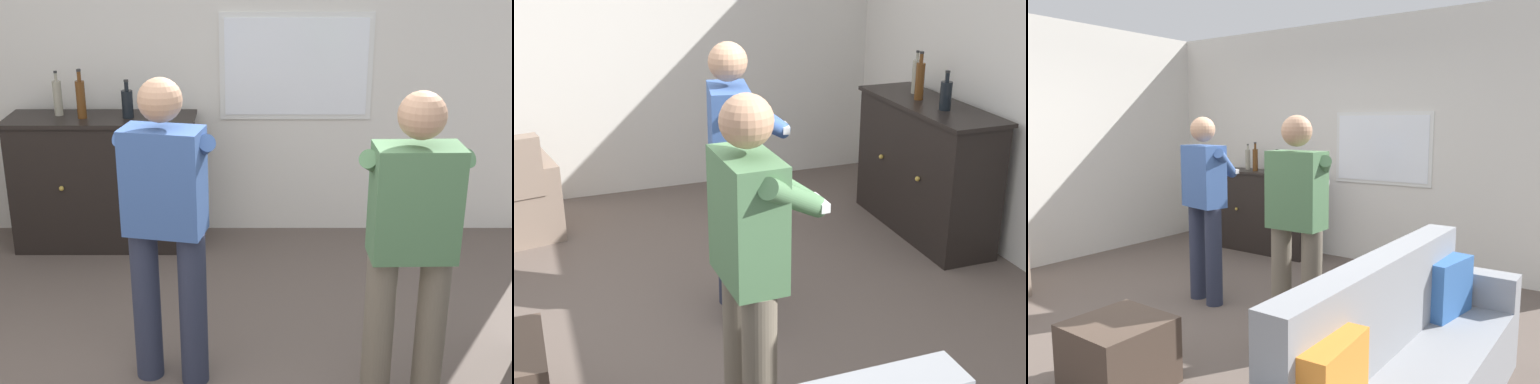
# 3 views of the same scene
# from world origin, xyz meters

# --- Properties ---
(wall_back_with_window) EXTENTS (5.20, 0.15, 2.80)m
(wall_back_with_window) POSITION_xyz_m (0.01, 2.66, 1.40)
(wall_back_with_window) COLOR silver
(wall_back_with_window) RESTS_ON ground
(sideboard_cabinet) EXTENTS (1.40, 0.49, 1.02)m
(sideboard_cabinet) POSITION_xyz_m (-0.96, 2.30, 0.51)
(sideboard_cabinet) COLOR black
(sideboard_cabinet) RESTS_ON ground
(bottle_wine_green) EXTENTS (0.07, 0.07, 0.36)m
(bottle_wine_green) POSITION_xyz_m (-1.08, 2.27, 1.17)
(bottle_wine_green) COLOR #593314
(bottle_wine_green) RESTS_ON sideboard_cabinet
(bottle_liquor_amber) EXTENTS (0.06, 0.06, 0.33)m
(bottle_liquor_amber) POSITION_xyz_m (-1.27, 2.36, 1.16)
(bottle_liquor_amber) COLOR gray
(bottle_liquor_amber) RESTS_ON sideboard_cabinet
(bottle_spirits_clear) EXTENTS (0.08, 0.08, 0.28)m
(bottle_spirits_clear) POSITION_xyz_m (-0.74, 2.28, 1.13)
(bottle_spirits_clear) COLOR black
(bottle_spirits_clear) RESTS_ON sideboard_cabinet
(person_standing_left) EXTENTS (0.55, 0.51, 1.68)m
(person_standing_left) POSITION_xyz_m (-0.26, 0.54, 0.94)
(person_standing_left) COLOR #282D42
(person_standing_left) RESTS_ON ground
(person_standing_right) EXTENTS (0.56, 0.48, 1.68)m
(person_standing_right) POSITION_xyz_m (0.93, 0.25, 0.94)
(person_standing_right) COLOR #6B6051
(person_standing_right) RESTS_ON ground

